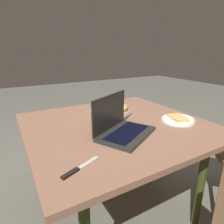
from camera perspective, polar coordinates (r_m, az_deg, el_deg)
ground_plane at (r=1.68m, az=1.16°, el=-26.33°), size 12.00×12.00×0.00m
dining_table at (r=1.32m, az=1.34°, el=-6.16°), size 1.15×1.10×0.70m
laptop at (r=1.11m, az=2.73°, el=-4.37°), size 0.41×0.37×0.23m
pizza_plate at (r=1.40m, az=19.11°, el=-2.08°), size 0.22×0.22×0.04m
pizza_tray at (r=1.56m, az=-0.55°, el=1.22°), size 0.33×0.33×0.04m
table_knife at (r=0.83m, az=-10.27°, el=-16.42°), size 0.19×0.09×0.01m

